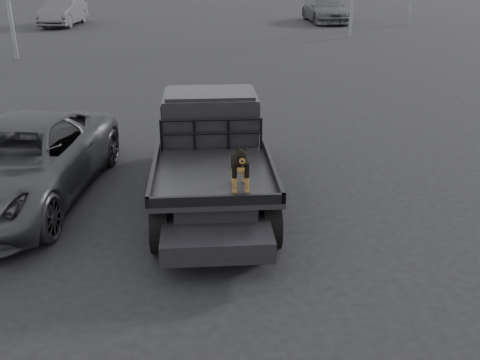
{
  "coord_description": "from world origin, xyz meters",
  "views": [
    {
      "loc": [
        -0.13,
        -7.16,
        4.1
      ],
      "look_at": [
        0.37,
        -0.53,
        1.31
      ],
      "focal_mm": 40.0,
      "sensor_mm": 36.0,
      "label": 1
    }
  ],
  "objects_px": {
    "distant_car_b": "(325,10)",
    "dog": "(240,164)",
    "distant_car_a": "(63,12)",
    "flatbed_ute": "(213,178)",
    "parked_suv": "(19,163)"
  },
  "relations": [
    {
      "from": "parked_suv",
      "to": "distant_car_a",
      "type": "height_order",
      "value": "distant_car_a"
    },
    {
      "from": "distant_car_b",
      "to": "flatbed_ute",
      "type": "bearing_deg",
      "value": -108.15
    },
    {
      "from": "distant_car_a",
      "to": "parked_suv",
      "type": "bearing_deg",
      "value": -74.06
    },
    {
      "from": "distant_car_a",
      "to": "distant_car_b",
      "type": "xyz_separation_m",
      "value": [
        17.06,
        0.62,
        -0.02
      ]
    },
    {
      "from": "dog",
      "to": "distant_car_a",
      "type": "distance_m",
      "value": 30.3
    },
    {
      "from": "distant_car_a",
      "to": "distant_car_b",
      "type": "height_order",
      "value": "distant_car_a"
    },
    {
      "from": "dog",
      "to": "distant_car_b",
      "type": "distance_m",
      "value": 30.56
    },
    {
      "from": "distant_car_b",
      "to": "dog",
      "type": "bearing_deg",
      "value": -106.68
    },
    {
      "from": "parked_suv",
      "to": "distant_car_a",
      "type": "xyz_separation_m",
      "value": [
        -5.32,
        27.05,
        0.12
      ]
    },
    {
      "from": "flatbed_ute",
      "to": "parked_suv",
      "type": "xyz_separation_m",
      "value": [
        -3.43,
        0.33,
        0.26
      ]
    },
    {
      "from": "flatbed_ute",
      "to": "dog",
      "type": "bearing_deg",
      "value": -76.08
    },
    {
      "from": "flatbed_ute",
      "to": "parked_suv",
      "type": "relative_size",
      "value": 1.05
    },
    {
      "from": "flatbed_ute",
      "to": "distant_car_a",
      "type": "relative_size",
      "value": 1.06
    },
    {
      "from": "dog",
      "to": "distant_car_a",
      "type": "bearing_deg",
      "value": 107.53
    },
    {
      "from": "parked_suv",
      "to": "flatbed_ute",
      "type": "bearing_deg",
      "value": 2.36
    }
  ]
}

